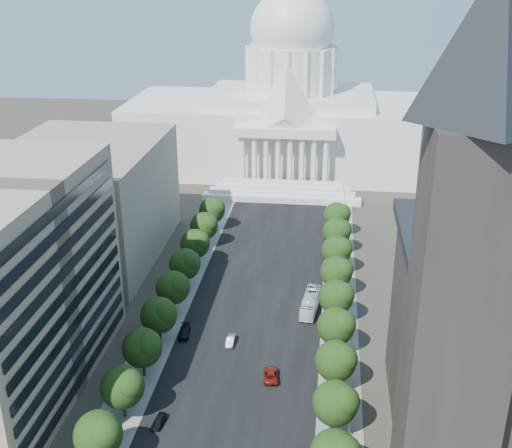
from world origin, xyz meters
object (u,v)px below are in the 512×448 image
at_px(car_dark_a, 159,421).
at_px(car_dark_b, 184,332).
at_px(city_bus, 311,302).
at_px(car_red, 271,375).
at_px(car_silver, 231,340).

bearing_deg(car_dark_a, car_dark_b, 100.66).
distance_m(car_dark_a, city_bus, 48.53).
distance_m(car_dark_a, car_red, 23.38).
xyz_separation_m(car_dark_a, car_dark_b, (-1.87, 28.08, 0.08)).
relative_size(car_dark_a, car_silver, 0.94).
distance_m(car_dark_b, city_bus, 29.53).
distance_m(car_red, city_bus, 27.62).
bearing_deg(car_dark_b, city_bus, 22.98).
height_order(car_dark_b, city_bus, city_bus).
bearing_deg(car_red, car_dark_a, 34.42).
distance_m(car_dark_a, car_dark_b, 28.14).
bearing_deg(car_dark_b, car_dark_a, -91.60).
bearing_deg(car_dark_a, car_red, 47.63).
relative_size(car_silver, car_red, 0.77).
height_order(car_red, car_dark_b, car_red).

